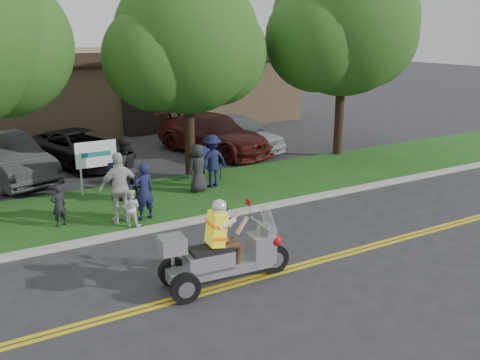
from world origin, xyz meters
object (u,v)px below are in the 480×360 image
spectator_adult_left (144,192)px  parked_car_mid (80,148)px  trike_scooter (221,255)px  spectator_adult_mid (124,168)px  parked_car_right (214,134)px  lawn_chair_b (208,161)px  parked_car_left (5,158)px  parked_car_far_right (240,132)px  spectator_adult_right (120,188)px  lawn_chair_a (120,179)px

spectator_adult_left → parked_car_mid: spectator_adult_left is taller
trike_scooter → spectator_adult_mid: size_ratio=1.46×
parked_car_right → spectator_adult_mid: bearing=-157.7°
trike_scooter → parked_car_mid: trike_scooter is taller
lawn_chair_b → parked_car_left: size_ratio=0.23×
trike_scooter → parked_car_far_right: (6.33, 10.33, 0.13)m
spectator_adult_right → lawn_chair_b: bearing=-145.9°
spectator_adult_mid → parked_car_mid: size_ratio=0.40×
parked_car_left → parked_car_right: size_ratio=0.88×
spectator_adult_mid → parked_car_mid: bearing=-99.7°
lawn_chair_b → parked_car_right: (2.10, 3.67, 0.08)m
spectator_adult_right → parked_car_left: (-2.19, 5.98, -0.24)m
spectator_adult_mid → parked_car_left: bearing=-67.1°
lawn_chair_a → parked_car_far_right: (6.55, 4.26, 0.05)m
lawn_chair_a → parked_car_far_right: 7.81m
lawn_chair_a → spectator_adult_right: spectator_adult_right is taller
spectator_adult_mid → parked_car_right: size_ratio=0.35×
spectator_adult_right → parked_car_mid: bearing=-94.1°
lawn_chair_a → spectator_adult_left: 2.01m
lawn_chair_b → spectator_adult_mid: (-3.10, -0.74, 0.33)m
parked_car_mid → parked_car_far_right: bearing=-28.3°
trike_scooter → spectator_adult_left: trike_scooter is taller
parked_car_right → trike_scooter: bearing=-134.1°
lawn_chair_a → parked_car_left: 4.91m
spectator_adult_right → parked_car_left: spectator_adult_right is taller
parked_car_left → lawn_chair_b: bearing=-46.5°
lawn_chair_a → trike_scooter: bearing=-89.3°
lawn_chair_b → parked_car_right: bearing=45.2°
lawn_chair_a → parked_car_left: size_ratio=0.22×
trike_scooter → spectator_adult_right: size_ratio=1.49×
parked_car_mid → parked_car_left: bearing=178.0°
lawn_chair_b → parked_car_right: 4.22m
parked_car_far_right → lawn_chair_a: bearing=-153.9°
parked_car_right → parked_car_far_right: bearing=-19.5°
spectator_adult_left → spectator_adult_right: size_ratio=0.82×
spectator_adult_left → parked_car_mid: size_ratio=0.32×
spectator_adult_left → spectator_adult_mid: spectator_adult_mid is taller
lawn_chair_b → spectator_adult_left: 4.12m
lawn_chair_a → spectator_adult_left: spectator_adult_left is taller
spectator_adult_mid → spectator_adult_right: (-0.67, -1.79, -0.02)m
spectator_adult_right → parked_car_mid: size_ratio=0.39×
spectator_adult_left → parked_car_right: (5.27, 6.30, -0.07)m
lawn_chair_a → parked_car_right: size_ratio=0.20×
trike_scooter → parked_car_left: trike_scooter is taller
parked_car_left → parked_car_mid: size_ratio=1.01×
spectator_adult_left → parked_car_right: size_ratio=0.28×
trike_scooter → spectator_adult_mid: spectator_adult_mid is taller
lawn_chair_a → spectator_adult_left: bearing=-90.3°
spectator_adult_left → parked_car_left: size_ratio=0.32×
lawn_chair_b → spectator_adult_right: size_ratio=0.59×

